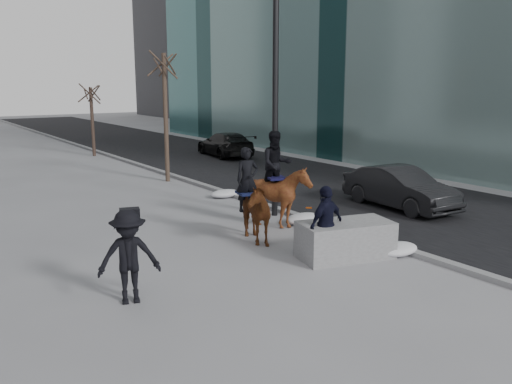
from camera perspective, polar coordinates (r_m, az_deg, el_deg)
ground at (r=12.00m, az=3.27°, el=-7.99°), size 120.00×120.00×0.00m
road at (r=23.85m, az=1.93°, el=1.90°), size 8.00×90.00×0.01m
curb at (r=21.75m, az=-6.60°, el=1.03°), size 0.25×90.00×0.12m
planter at (r=12.70m, az=9.37°, el=-5.00°), size 2.33×1.56×0.85m
car_near at (r=17.94m, az=14.91°, el=0.43°), size 1.69×4.14×1.34m
car_far at (r=29.60m, az=-3.26°, el=5.05°), size 2.40×4.72×1.31m
tree_near at (r=22.14m, az=-9.51°, el=8.37°), size 1.20×1.20×5.67m
tree_far at (r=30.86m, az=-16.86°, el=7.44°), size 1.20×1.20×4.10m
mounted_left at (r=13.71m, az=-0.61°, el=-1.58°), size 1.23×2.00×2.40m
mounted_right at (r=15.03m, az=2.38°, el=0.29°), size 1.85×1.96×2.68m
feeder at (r=12.25m, az=7.39°, el=-3.36°), size 1.08×0.94×1.75m
camera_crew at (r=10.20m, az=-13.24°, el=-6.62°), size 1.27×0.95×1.75m
lamppost at (r=16.15m, az=1.93°, el=15.05°), size 0.25×1.14×9.09m
snow_piles at (r=15.70m, az=4.78°, el=-2.74°), size 1.18×8.52×0.30m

